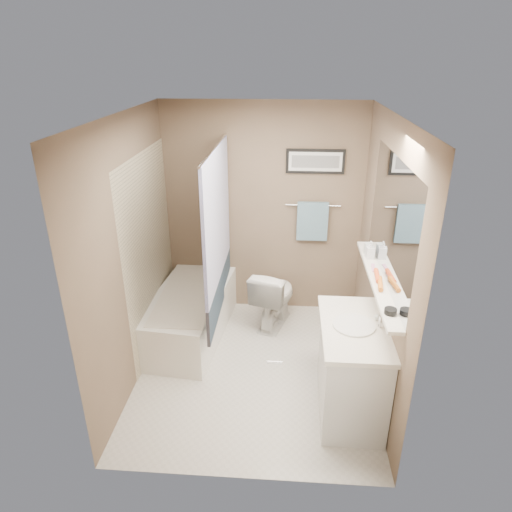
# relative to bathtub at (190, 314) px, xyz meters

# --- Properties ---
(ground) EXTENTS (2.50, 2.50, 0.00)m
(ground) POSITION_rel_bathtub_xyz_m (0.75, -0.57, -0.25)
(ground) COLOR beige
(ground) RESTS_ON ground
(ceiling) EXTENTS (2.20, 2.50, 0.04)m
(ceiling) POSITION_rel_bathtub_xyz_m (0.75, -0.57, 2.13)
(ceiling) COLOR silver
(ceiling) RESTS_ON wall_back
(wall_back) EXTENTS (2.20, 0.04, 2.40)m
(wall_back) POSITION_rel_bathtub_xyz_m (0.75, 0.66, 0.95)
(wall_back) COLOR brown
(wall_back) RESTS_ON ground
(wall_front) EXTENTS (2.20, 0.04, 2.40)m
(wall_front) POSITION_rel_bathtub_xyz_m (0.75, -1.80, 0.95)
(wall_front) COLOR brown
(wall_front) RESTS_ON ground
(wall_left) EXTENTS (0.04, 2.50, 2.40)m
(wall_left) POSITION_rel_bathtub_xyz_m (-0.33, -0.57, 0.95)
(wall_left) COLOR brown
(wall_left) RESTS_ON ground
(wall_right) EXTENTS (0.04, 2.50, 2.40)m
(wall_right) POSITION_rel_bathtub_xyz_m (1.83, -0.57, 0.95)
(wall_right) COLOR brown
(wall_right) RESTS_ON ground
(tile_surround) EXTENTS (0.02, 1.55, 2.00)m
(tile_surround) POSITION_rel_bathtub_xyz_m (-0.34, -0.07, 0.75)
(tile_surround) COLOR #BBAD8D
(tile_surround) RESTS_ON wall_left
(curtain_rod) EXTENTS (0.02, 1.55, 0.02)m
(curtain_rod) POSITION_rel_bathtub_xyz_m (0.35, -0.07, 1.80)
(curtain_rod) COLOR silver
(curtain_rod) RESTS_ON wall_left
(curtain_upper) EXTENTS (0.03, 1.45, 1.28)m
(curtain_upper) POSITION_rel_bathtub_xyz_m (0.35, -0.07, 1.15)
(curtain_upper) COLOR white
(curtain_upper) RESTS_ON curtain_rod
(curtain_lower) EXTENTS (0.03, 1.45, 0.36)m
(curtain_lower) POSITION_rel_bathtub_xyz_m (0.35, -0.07, 0.33)
(curtain_lower) COLOR #283A4B
(curtain_lower) RESTS_ON curtain_rod
(mirror) EXTENTS (0.02, 1.60, 1.00)m
(mirror) POSITION_rel_bathtub_xyz_m (1.84, -0.72, 1.37)
(mirror) COLOR silver
(mirror) RESTS_ON wall_right
(shelf) EXTENTS (0.12, 1.60, 0.03)m
(shelf) POSITION_rel_bathtub_xyz_m (1.79, -0.72, 0.85)
(shelf) COLOR silver
(shelf) RESTS_ON wall_right
(towel_bar) EXTENTS (0.60, 0.02, 0.02)m
(towel_bar) POSITION_rel_bathtub_xyz_m (1.30, 0.65, 1.05)
(towel_bar) COLOR silver
(towel_bar) RESTS_ON wall_back
(towel) EXTENTS (0.34, 0.05, 0.44)m
(towel) POSITION_rel_bathtub_xyz_m (1.30, 0.63, 0.87)
(towel) COLOR #8AB8C9
(towel) RESTS_ON towel_bar
(art_frame) EXTENTS (0.62, 0.02, 0.26)m
(art_frame) POSITION_rel_bathtub_xyz_m (1.30, 0.66, 1.53)
(art_frame) COLOR black
(art_frame) RESTS_ON wall_back
(art_mat) EXTENTS (0.56, 0.00, 0.20)m
(art_mat) POSITION_rel_bathtub_xyz_m (1.30, 0.65, 1.53)
(art_mat) COLOR white
(art_mat) RESTS_ON art_frame
(art_image) EXTENTS (0.50, 0.00, 0.13)m
(art_image) POSITION_rel_bathtub_xyz_m (1.30, 0.65, 1.53)
(art_image) COLOR #595959
(art_image) RESTS_ON art_mat
(door) EXTENTS (0.80, 0.02, 2.00)m
(door) POSITION_rel_bathtub_xyz_m (1.30, -1.81, 0.75)
(door) COLOR silver
(door) RESTS_ON wall_front
(door_handle) EXTENTS (0.10, 0.02, 0.02)m
(door_handle) POSITION_rel_bathtub_xyz_m (0.97, -1.76, 0.75)
(door_handle) COLOR silver
(door_handle) RESTS_ON door
(bathtub) EXTENTS (0.86, 1.57, 0.50)m
(bathtub) POSITION_rel_bathtub_xyz_m (0.00, 0.00, 0.00)
(bathtub) COLOR white
(bathtub) RESTS_ON ground
(tub_rim) EXTENTS (0.56, 1.36, 0.02)m
(tub_rim) POSITION_rel_bathtub_xyz_m (-0.00, 0.00, 0.25)
(tub_rim) COLOR silver
(tub_rim) RESTS_ON bathtub
(toilet) EXTENTS (0.57, 0.76, 0.69)m
(toilet) POSITION_rel_bathtub_xyz_m (0.90, 0.28, 0.10)
(toilet) COLOR white
(toilet) RESTS_ON ground
(vanity) EXTENTS (0.52, 0.91, 0.80)m
(vanity) POSITION_rel_bathtub_xyz_m (1.60, -1.03, 0.15)
(vanity) COLOR silver
(vanity) RESTS_ON ground
(countertop) EXTENTS (0.54, 0.96, 0.04)m
(countertop) POSITION_rel_bathtub_xyz_m (1.59, -1.03, 0.57)
(countertop) COLOR silver
(countertop) RESTS_ON vanity
(sink_basin) EXTENTS (0.34, 0.34, 0.01)m
(sink_basin) POSITION_rel_bathtub_xyz_m (1.58, -1.03, 0.60)
(sink_basin) COLOR silver
(sink_basin) RESTS_ON countertop
(faucet_spout) EXTENTS (0.02, 0.02, 0.10)m
(faucet_spout) POSITION_rel_bathtub_xyz_m (1.78, -1.03, 0.64)
(faucet_spout) COLOR silver
(faucet_spout) RESTS_ON countertop
(faucet_knob) EXTENTS (0.05, 0.05, 0.05)m
(faucet_knob) POSITION_rel_bathtub_xyz_m (1.78, -0.93, 0.62)
(faucet_knob) COLOR silver
(faucet_knob) RESTS_ON countertop
(candle_bowl_near) EXTENTS (0.09, 0.09, 0.04)m
(candle_bowl_near) POSITION_rel_bathtub_xyz_m (1.79, -1.28, 0.89)
(candle_bowl_near) COLOR black
(candle_bowl_near) RESTS_ON shelf
(hair_brush_front) EXTENTS (0.07, 0.22, 0.04)m
(hair_brush_front) POSITION_rel_bathtub_xyz_m (1.79, -0.86, 0.89)
(hair_brush_front) COLOR orange
(hair_brush_front) RESTS_ON shelf
(hair_brush_back) EXTENTS (0.06, 0.22, 0.04)m
(hair_brush_back) POSITION_rel_bathtub_xyz_m (1.79, -0.71, 0.89)
(hair_brush_back) COLOR #DE4C1F
(hair_brush_back) RESTS_ON shelf
(pink_comb) EXTENTS (0.05, 0.16, 0.01)m
(pink_comb) POSITION_rel_bathtub_xyz_m (1.79, -0.52, 0.87)
(pink_comb) COLOR pink
(pink_comb) RESTS_ON shelf
(glass_jar) EXTENTS (0.08, 0.08, 0.10)m
(glass_jar) POSITION_rel_bathtub_xyz_m (1.79, -0.20, 0.92)
(glass_jar) COLOR silver
(glass_jar) RESTS_ON shelf
(soap_bottle) EXTENTS (0.08, 0.08, 0.16)m
(soap_bottle) POSITION_rel_bathtub_xyz_m (1.79, -0.31, 0.95)
(soap_bottle) COLOR #999999
(soap_bottle) RESTS_ON shelf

